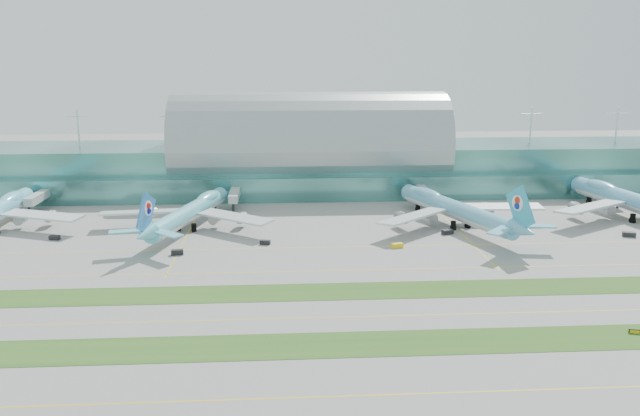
{
  "coord_description": "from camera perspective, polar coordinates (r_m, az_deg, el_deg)",
  "views": [
    {
      "loc": [
        -12.41,
        -145.31,
        57.16
      ],
      "look_at": [
        0.0,
        55.0,
        9.0
      ],
      "focal_mm": 35.0,
      "sensor_mm": 36.0,
      "label": 1
    }
  ],
  "objects": [
    {
      "name": "ground",
      "position": [
        156.64,
        1.26,
        -7.91
      ],
      "size": [
        700.0,
        700.0,
        0.0
      ],
      "primitive_type": "plane",
      "color": "gray",
      "rests_on": "ground"
    },
    {
      "name": "terminal",
      "position": [
        277.72,
        -0.94,
        4.6
      ],
      "size": [
        340.0,
        69.1,
        36.0
      ],
      "color": "#3D7A75",
      "rests_on": "ground"
    },
    {
      "name": "grass_strip_near",
      "position": [
        131.06,
        2.3,
        -12.36
      ],
      "size": [
        420.0,
        12.0,
        0.08
      ],
      "primitive_type": "cube",
      "color": "#2D591E",
      "rests_on": "ground"
    },
    {
      "name": "grass_strip_far",
      "position": [
        158.48,
        1.2,
        -7.64
      ],
      "size": [
        420.0,
        12.0,
        0.08
      ],
      "primitive_type": "cube",
      "color": "#2D591E",
      "rests_on": "ground"
    },
    {
      "name": "taxiline_a",
      "position": [
        113.53,
        3.36,
        -16.76
      ],
      "size": [
        420.0,
        0.35,
        0.01
      ],
      "primitive_type": "cube",
      "color": "yellow",
      "rests_on": "ground"
    },
    {
      "name": "taxiline_b",
      "position": [
        143.74,
        1.73,
        -9.94
      ],
      "size": [
        420.0,
        0.35,
        0.01
      ],
      "primitive_type": "cube",
      "color": "yellow",
      "rests_on": "ground"
    },
    {
      "name": "taxiline_c",
      "position": [
        173.46,
        0.76,
        -5.75
      ],
      "size": [
        420.0,
        0.35,
        0.01
      ],
      "primitive_type": "cube",
      "color": "yellow",
      "rests_on": "ground"
    },
    {
      "name": "taxiline_d",
      "position": [
        194.32,
        0.27,
        -3.61
      ],
      "size": [
        420.0,
        0.35,
        0.01
      ],
      "primitive_type": "cube",
      "color": "yellow",
      "rests_on": "ground"
    },
    {
      "name": "airliner_b",
      "position": [
        219.26,
        -11.77,
        -0.28
      ],
      "size": [
        60.51,
        69.98,
        19.6
      ],
      "rotation": [
        0.0,
        0.0,
        -0.27
      ],
      "color": "#61CAD7",
      "rests_on": "ground"
    },
    {
      "name": "airliner_c",
      "position": [
        222.54,
        12.14,
        0.01
      ],
      "size": [
        62.77,
        73.06,
        20.81
      ],
      "rotation": [
        0.0,
        0.0,
        0.34
      ],
      "color": "#5EB1D0",
      "rests_on": "ground"
    },
    {
      "name": "airliner_d",
      "position": [
        253.78,
        26.71,
        0.6
      ],
      "size": [
        70.45,
        80.72,
        22.27
      ],
      "rotation": [
        0.0,
        0.0,
        0.16
      ],
      "color": "#5EA9CF",
      "rests_on": "ground"
    },
    {
      "name": "gse_b",
      "position": [
        219.7,
        -23.1,
        -2.51
      ],
      "size": [
        3.61,
        2.49,
        1.42
      ],
      "primitive_type": "cube",
      "rotation": [
        0.0,
        0.0,
        -0.25
      ],
      "color": "black",
      "rests_on": "ground"
    },
    {
      "name": "gse_c",
      "position": [
        191.71,
        -12.92,
        -3.96
      ],
      "size": [
        3.79,
        2.16,
        1.56
      ],
      "primitive_type": "cube",
      "rotation": [
        0.0,
        0.0,
        0.14
      ],
      "color": "black",
      "rests_on": "ground"
    },
    {
      "name": "gse_d",
      "position": [
        197.76,
        -5.04,
        -3.15
      ],
      "size": [
        3.49,
        2.23,
        1.42
      ],
      "primitive_type": "cube",
      "rotation": [
        0.0,
        0.0,
        -0.25
      ],
      "color": "black",
      "rests_on": "ground"
    },
    {
      "name": "gse_e",
      "position": [
        195.36,
        7.08,
        -3.42
      ],
      "size": [
        3.84,
        2.53,
        1.35
      ],
      "primitive_type": "cube",
      "rotation": [
        0.0,
        0.0,
        0.26
      ],
      "color": "yellow",
      "rests_on": "ground"
    },
    {
      "name": "gse_f",
      "position": [
        212.9,
        11.58,
        -2.15
      ],
      "size": [
        4.17,
        3.09,
        1.54
      ],
      "primitive_type": "cube",
      "rotation": [
        0.0,
        0.0,
        0.34
      ],
      "color": "black",
      "rests_on": "ground"
    },
    {
      "name": "gse_g",
      "position": [
        229.45,
        26.41,
        -2.17
      ],
      "size": [
        4.45,
        3.3,
        1.59
      ],
      "primitive_type": "cube",
      "rotation": [
        0.0,
        0.0,
        -0.35
      ],
      "color": "black",
      "rests_on": "ground"
    },
    {
      "name": "taxiway_sign_east",
      "position": [
        151.2,
        26.82,
        -10.05
      ],
      "size": [
        2.35,
        0.83,
        1.0
      ],
      "rotation": [
        0.0,
        0.0,
        -0.25
      ],
      "color": "black",
      "rests_on": "ground"
    }
  ]
}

